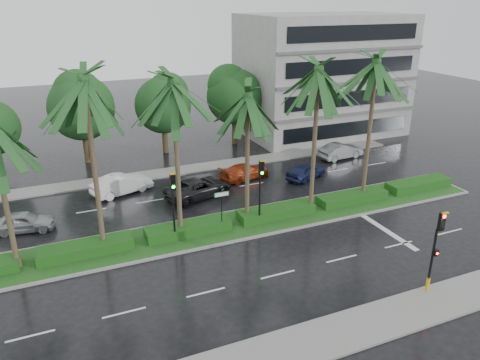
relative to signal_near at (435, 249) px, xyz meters
name	(u,v)px	position (x,y,z in m)	size (l,w,h in m)	color
ground	(240,233)	(-6.00, 9.39, -2.50)	(120.00, 120.00, 0.00)	black
near_sidewalk	(334,335)	(-6.00, -0.81, -2.44)	(40.00, 2.40, 0.12)	slate
far_sidewalk	(183,170)	(-6.00, 21.39, -2.44)	(40.00, 2.00, 0.12)	slate
median	(234,225)	(-6.00, 10.39, -2.42)	(36.00, 4.00, 0.15)	gray
hedge	(234,220)	(-6.00, 10.39, -2.05)	(35.20, 1.40, 0.60)	#134514
lane_markings	(287,227)	(-2.96, 8.96, -2.50)	(34.00, 13.06, 0.01)	silver
palm_row	(212,95)	(-7.25, 10.41, 5.96)	(26.30, 4.20, 10.46)	#423A26
signal_near	(435,249)	(0.00, 0.00, 0.00)	(0.34, 0.45, 4.36)	black
signal_median_left	(173,197)	(-10.00, 9.69, 0.49)	(0.34, 0.42, 4.36)	black
signal_median_right	(261,183)	(-4.50, 9.69, 0.49)	(0.34, 0.42, 4.36)	black
street_sign	(222,201)	(-7.00, 9.87, -0.38)	(0.95, 0.09, 2.60)	black
bg_trees	(161,102)	(-6.10, 26.98, 2.23)	(32.44, 5.55, 8.02)	#3E2D1C
building	(322,75)	(11.00, 27.39, 3.50)	(16.00, 10.00, 12.00)	gray
car_silver	(23,222)	(-18.18, 15.01, -1.87)	(3.70, 1.49, 1.26)	#9B9EA2
car_white	(122,184)	(-11.50, 18.59, -1.77)	(4.47, 1.56, 1.47)	white
car_darkgrey	(199,188)	(-6.50, 15.76, -1.80)	(5.06, 2.33, 1.41)	black
car_red	(245,172)	(-2.00, 17.70, -1.89)	(4.23, 1.72, 1.23)	maroon
car_blue	(306,171)	(2.50, 15.81, -1.86)	(3.80, 1.53, 1.30)	#161D44
car_grey	(341,151)	(7.95, 18.92, -1.81)	(4.24, 1.48, 1.40)	#595B5E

